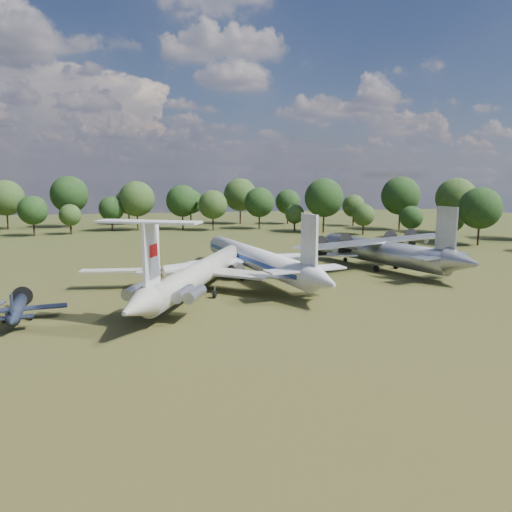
{
  "coord_description": "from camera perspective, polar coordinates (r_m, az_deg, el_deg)",
  "views": [
    {
      "loc": [
        -1.27,
        -67.74,
        16.02
      ],
      "look_at": [
        12.91,
        -1.41,
        5.0
      ],
      "focal_mm": 35.0,
      "sensor_mm": 36.0,
      "label": 1
    }
  ],
  "objects": [
    {
      "name": "tu104_jet",
      "position": [
        78.41,
        -0.0,
        -0.79
      ],
      "size": [
        44.79,
        53.91,
        4.75
      ],
      "primitive_type": null,
      "rotation": [
        0.0,
        0.0,
        0.21
      ],
      "color": "silver",
      "rests_on": "ground"
    },
    {
      "name": "small_prop_west",
      "position": [
        61.67,
        -25.6,
        -5.76
      ],
      "size": [
        12.23,
        15.42,
        2.07
      ],
      "primitive_type": null,
      "rotation": [
        0.0,
        0.0,
        0.14
      ],
      "color": "black",
      "rests_on": "ground"
    },
    {
      "name": "ground",
      "position": [
        69.62,
        -10.72,
        -4.24
      ],
      "size": [
        300.0,
        300.0,
        0.0
      ],
      "primitive_type": "plane",
      "color": "#1F3A13",
      "rests_on": "ground"
    },
    {
      "name": "person_on_il62",
      "position": [
        56.13,
        -10.64,
        -1.92
      ],
      "size": [
        0.74,
        0.63,
        1.72
      ],
      "primitive_type": "imported",
      "rotation": [
        0.0,
        0.0,
        2.72
      ],
      "color": "#876145",
      "rests_on": "il62_airliner"
    },
    {
      "name": "an12_transport",
      "position": [
        88.06,
        14.24,
        0.1
      ],
      "size": [
        44.76,
        47.11,
        4.97
      ],
      "primitive_type": null,
      "rotation": [
        0.0,
        0.0,
        0.35
      ],
      "color": "#94979B",
      "rests_on": "ground"
    },
    {
      "name": "il62_airliner",
      "position": [
        68.16,
        -6.44,
        -2.5
      ],
      "size": [
        50.79,
        55.95,
        4.46
      ],
      "primitive_type": null,
      "rotation": [
        0.0,
        0.0,
        -0.43
      ],
      "color": "silver",
      "rests_on": "ground"
    }
  ]
}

